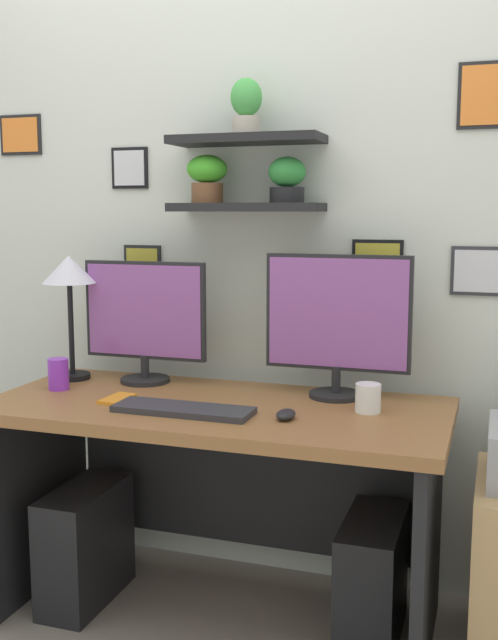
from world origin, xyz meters
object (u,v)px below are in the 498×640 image
desk (221,462)px  water_cup (58,374)px  cell_phone (117,399)px  coffee_mug (368,398)px  keyboard (183,409)px  desk_lamp (69,279)px  computer_tower_left (85,544)px  monitor_left (145,318)px  computer_mouse (286,414)px  computer_tower_right (372,581)px  monitor_right (337,321)px

desk → water_cup: bearing=-175.9°
cell_phone → coffee_mug: size_ratio=1.56×
keyboard → desk_lamp: size_ratio=0.95×
keyboard → computer_tower_left: (-0.43, 0.11, -0.55)m
monitor_left → computer_mouse: size_ratio=5.21×
computer_tower_left → computer_tower_right: computer_tower_left is taller
water_cup → computer_tower_left: (0.11, -0.04, -0.60)m
water_cup → computer_tower_left: size_ratio=0.27×
coffee_mug → water_cup: (-1.08, -0.04, 0.01)m
monitor_left → computer_tower_left: (-0.13, -0.24, -0.78)m
desk → computer_tower_left: 0.59m
computer_mouse → cell_phone: (-0.59, 0.05, -0.01)m
desk → water_cup: 0.65m
desk_lamp → computer_tower_left: desk_lamp is taller
desk → computer_tower_right: desk is taller
monitor_right → computer_tower_right: (0.16, -0.18, -0.81)m
computer_tower_right → monitor_right: bearing=131.8°
computer_tower_left → monitor_right: bearing=16.2°
computer_tower_left → computer_tower_right: 1.01m
monitor_right → coffee_mug: bearing=-50.4°
keyboard → computer_mouse: 0.32m
desk_lamp → keyboard: bearing=-27.8°
coffee_mug → cell_phone: bearing=-172.0°
keyboard → computer_mouse: computer_mouse is taller
water_cup → computer_tower_right: size_ratio=0.27×
desk → water_cup: size_ratio=13.67×
desk → monitor_left: bearing=155.2°
keyboard → monitor_left: bearing=130.6°
computer_mouse → monitor_right: bearing=75.1°
cell_phone → monitor_right: bearing=25.5°
computer_tower_left → desk_lamp: bearing=127.3°
computer_mouse → computer_tower_right: 0.63m
monitor_left → monitor_right: (0.71, 0.00, 0.02)m
coffee_mug → computer_tower_right: size_ratio=0.22×
computer_mouse → computer_tower_right: (0.25, 0.14, -0.56)m
desk → cell_phone: cell_phone is taller
desk → desk_lamp: desk_lamp is taller
desk → desk_lamp: (-0.64, 0.12, 0.59)m
desk → monitor_left: 0.60m
monitor_right → coffee_mug: monitor_right is taller
cell_phone → computer_mouse: bearing=-1.2°
desk → computer_mouse: 0.39m
desk → desk_lamp: bearing=169.3°
desk → monitor_right: (0.36, 0.16, 0.47)m
monitor_right → computer_mouse: size_ratio=5.45×
keyboard → water_cup: bearing=165.0°
cell_phone → computer_tower_right: bearing=9.6°
monitor_right → computer_mouse: monitor_right is taller
computer_mouse → cell_phone: bearing=175.6°
desk_lamp → cell_phone: (0.31, -0.23, -0.37)m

